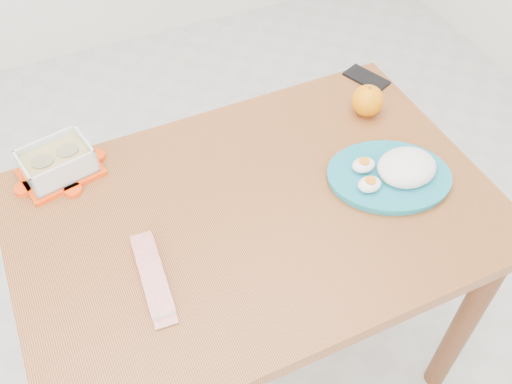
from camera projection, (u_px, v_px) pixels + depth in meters
name	position (u px, v px, depth m)	size (l,w,h in m)	color
ground	(241.00, 314.00, 1.95)	(3.50, 3.50, 0.00)	#B7B7B2
dining_table	(256.00, 239.00, 1.37)	(1.09, 0.73, 0.75)	#9E5F2D
food_container	(58.00, 163.00, 1.33)	(0.20, 0.17, 0.08)	#FF3E07
orange_fruit	(368.00, 101.00, 1.47)	(0.08, 0.08, 0.08)	orange
rice_plate	(395.00, 171.00, 1.33)	(0.38, 0.38, 0.08)	teal
candy_bar	(153.00, 276.00, 1.16)	(0.19, 0.05, 0.02)	#BC0909
smartphone	(366.00, 78.00, 1.60)	(0.06, 0.12, 0.01)	black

